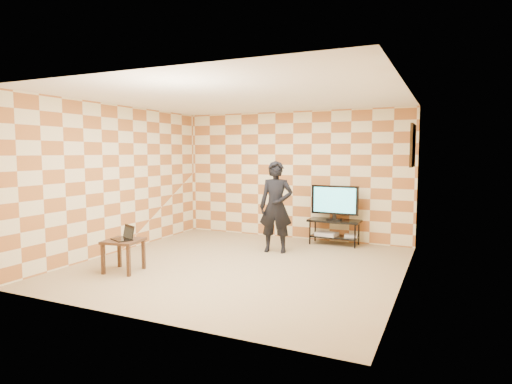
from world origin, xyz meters
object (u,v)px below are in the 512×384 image
tv_stand (334,226)px  person (276,207)px  side_table (123,245)px  tv (335,201)px

tv_stand → person: (-0.83, -1.07, 0.47)m
tv_stand → side_table: (-2.47, -3.27, 0.05)m
side_table → person: bearing=53.1°
person → side_table: bearing=-138.2°
side_table → person: person is taller
side_table → tv: bearing=52.8°
tv → side_table: (-2.47, -3.26, -0.47)m
tv_stand → person: bearing=-127.7°
side_table → person: 2.78m
tv → person: bearing=-127.7°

